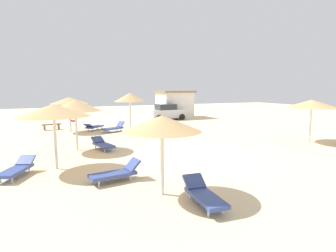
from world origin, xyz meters
name	(u,v)px	position (x,y,z in m)	size (l,w,h in m)	color
ground_plane	(192,157)	(0.00, 0.00, 0.00)	(80.00, 80.00, 0.00)	beige
parasol_0	(162,124)	(-3.16, -3.80, 2.33)	(2.51, 2.51, 2.59)	silver
parasol_1	(69,101)	(-4.97, 10.98, 2.44)	(2.90, 2.90, 2.73)	silver
parasol_2	(312,104)	(8.75, 0.42, 2.45)	(3.14, 3.14, 2.71)	silver
parasol_3	(54,110)	(-6.24, 0.60, 2.51)	(2.98, 2.98, 2.78)	silver
parasol_4	(130,97)	(-0.88, 8.09, 2.74)	(2.36, 2.36, 3.08)	silver
parasol_5	(75,105)	(-5.11, 3.95, 2.50)	(2.77, 2.77, 2.82)	silver
lounger_0	(116,173)	(-4.24, -1.95, 0.32)	(1.94, 0.91, 0.76)	#33478C
lounger_1	(94,127)	(-3.18, 10.94, 0.31)	(1.80, 1.81, 0.65)	#33478C
lounger_3	(17,169)	(-7.68, 0.15, 0.31)	(1.37, 2.00, 0.66)	#33478C
lounger_4	(114,128)	(-1.84, 9.53, 0.33)	(1.95, 1.34, 0.80)	#33478C
lounger_5	(103,144)	(-3.77, 3.58, 0.31)	(1.11, 2.01, 0.64)	#33478C
lounger_6	(203,194)	(-2.33, -5.01, 0.31)	(0.77, 1.94, 0.69)	#33478C
bench_0	(52,126)	(-6.36, 12.67, 0.35)	(1.55, 0.64, 0.49)	brown
parked_car	(167,112)	(5.29, 15.44, 0.82)	(4.06, 2.10, 1.72)	silver
beach_cabana	(174,104)	(7.07, 17.41, 1.59)	(3.89, 3.82, 3.13)	white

